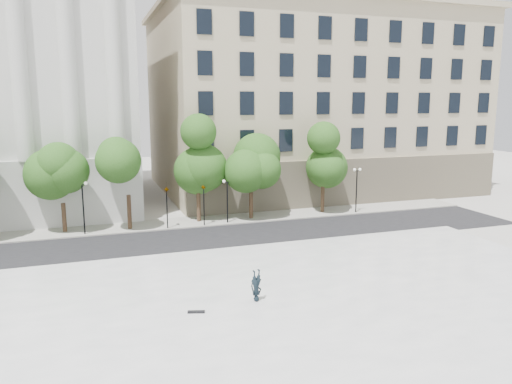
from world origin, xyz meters
The scene contains 11 objects.
ground centered at (0.00, 0.00, 0.00)m, with size 160.00×160.00×0.00m, color beige.
plaza centered at (0.00, 3.00, 0.23)m, with size 44.00×22.00×0.45m, color white.
street centered at (0.00, 18.00, 0.01)m, with size 60.00×8.00×0.02m, color black.
far_sidewalk centered at (0.00, 24.00, 0.06)m, with size 60.00×4.00×0.12m, color #A19E94.
building_east centered at (20.00, 38.91, 11.14)m, with size 36.00×26.15×23.00m.
traffic_light_west centered at (-0.40, 22.30, 3.72)m, with size 0.60×1.82×4.22m.
traffic_light_east centered at (2.83, 22.30, 3.62)m, with size 0.60×1.60×4.13m.
person_lying centered at (1.42, 4.02, 0.69)m, with size 0.63×0.41×1.72m, color black.
skateboard centered at (-1.93, 3.59, 0.49)m, with size 0.86×0.22×0.09m, color black.
street_trees centered at (-4.06, 23.54, 5.32)m, with size 38.41×5.03×7.89m.
lamp_posts centered at (-0.54, 22.60, 2.95)m, with size 38.06×0.28×4.49m.
Camera 1 is at (-6.71, -19.66, 10.94)m, focal length 35.00 mm.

